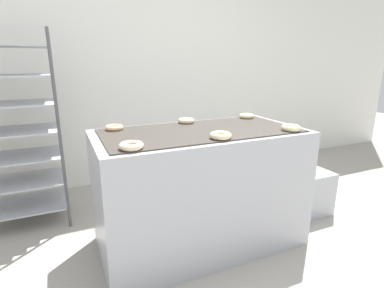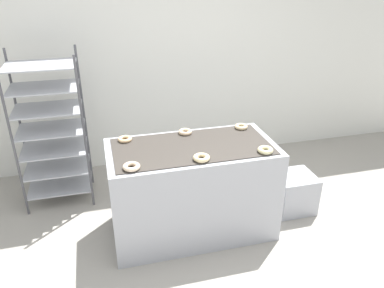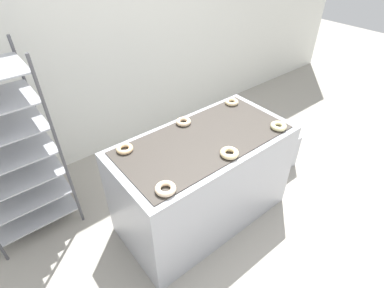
% 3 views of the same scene
% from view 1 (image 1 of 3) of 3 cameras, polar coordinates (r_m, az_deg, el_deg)
% --- Properties ---
extents(wall_back, '(8.00, 0.05, 2.80)m').
position_cam_1_polar(wall_back, '(3.44, -9.66, 16.41)').
color(wall_back, silver).
rests_on(wall_back, ground_plane).
extents(fryer_machine, '(1.45, 0.73, 0.87)m').
position_cam_1_polar(fryer_machine, '(2.20, 1.62, -8.48)').
color(fryer_machine, '#A8AAB2').
rests_on(fryer_machine, ground_plane).
extents(baking_rack_cart, '(0.66, 0.49, 1.57)m').
position_cam_1_polar(baking_rack_cart, '(2.76, -30.64, 2.13)').
color(baking_rack_cart, '#4C4C51').
rests_on(baking_rack_cart, ground_plane).
extents(glaze_bin, '(0.39, 0.37, 0.39)m').
position_cam_1_polar(glaze_bin, '(2.93, 20.59, -8.39)').
color(glaze_bin, '#A8AAB2').
rests_on(glaze_bin, ground_plane).
extents(donut_near_left, '(0.13, 0.13, 0.04)m').
position_cam_1_polar(donut_near_left, '(1.65, -11.49, -0.31)').
color(donut_near_left, beige).
rests_on(donut_near_left, fryer_machine).
extents(donut_near_center, '(0.13, 0.13, 0.04)m').
position_cam_1_polar(donut_near_center, '(1.84, 5.48, 1.64)').
color(donut_near_center, beige).
rests_on(donut_near_center, fryer_machine).
extents(donut_near_right, '(0.13, 0.13, 0.04)m').
position_cam_1_polar(donut_near_right, '(2.16, 18.31, 2.97)').
color(donut_near_right, beige).
rests_on(donut_near_right, fryer_machine).
extents(donut_far_left, '(0.12, 0.12, 0.03)m').
position_cam_1_polar(donut_far_left, '(2.14, -14.58, 3.08)').
color(donut_far_left, '#F0C38C').
rests_on(donut_far_left, fryer_machine).
extents(donut_far_center, '(0.12, 0.12, 0.04)m').
position_cam_1_polar(donut_far_center, '(2.31, -1.07, 4.47)').
color(donut_far_center, beige).
rests_on(donut_far_center, fryer_machine).
extents(donut_far_right, '(0.12, 0.12, 0.03)m').
position_cam_1_polar(donut_far_right, '(2.55, 10.37, 5.27)').
color(donut_far_right, beige).
rests_on(donut_far_right, fryer_machine).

